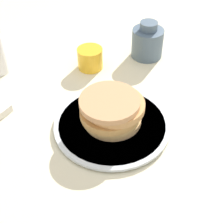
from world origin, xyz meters
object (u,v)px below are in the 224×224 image
pancake_stack (112,111)px  cream_jug (147,42)px  juice_glass (90,58)px  plate (112,124)px

pancake_stack → cream_jug: size_ratio=1.34×
pancake_stack → juice_glass: 0.25m
juice_glass → pancake_stack: bearing=-164.7°
pancake_stack → plate: bearing=-153.0°
plate → cream_jug: (0.31, -0.10, 0.04)m
cream_jug → pancake_stack: bearing=161.6°
plate → juice_glass: 0.26m
cream_jug → juice_glass: bearing=111.4°
plate → pancake_stack: size_ratio=1.85×
pancake_stack → cream_jug: 0.33m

